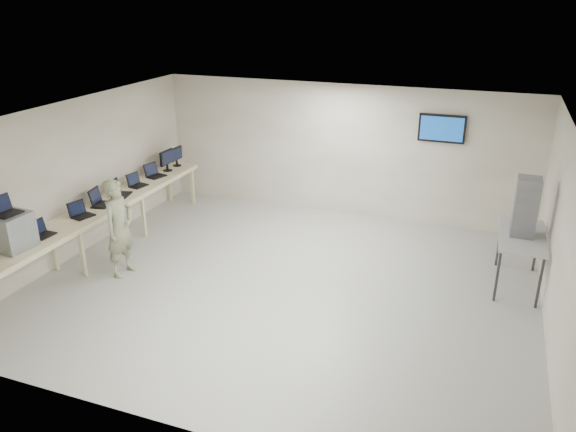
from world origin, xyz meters
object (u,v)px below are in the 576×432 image
(workbench, at_px, (99,211))
(equipment_box, at_px, (12,232))
(soldier, at_px, (120,228))
(side_table, at_px, (522,239))

(workbench, distance_m, equipment_box, 1.93)
(soldier, bearing_deg, workbench, 59.82)
(workbench, height_order, side_table, side_table)
(side_table, bearing_deg, soldier, -163.25)
(workbench, bearing_deg, side_table, 10.40)
(workbench, relative_size, soldier, 3.53)
(equipment_box, relative_size, soldier, 0.33)
(side_table, bearing_deg, equipment_box, -156.08)
(soldier, distance_m, side_table, 6.60)
(equipment_box, xyz_separation_m, side_table, (7.25, 3.22, -0.34))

